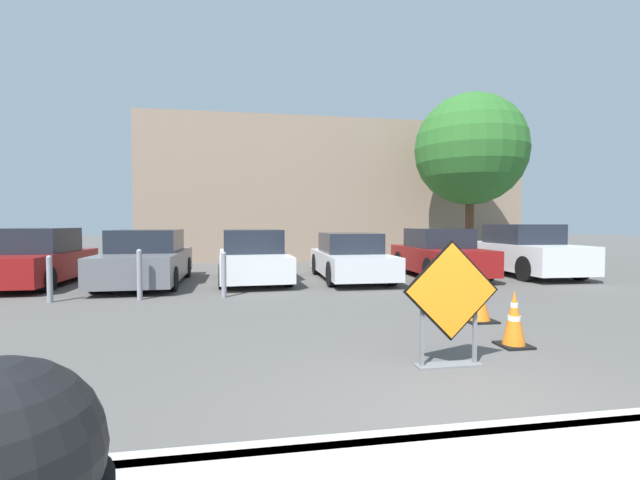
{
  "coord_description": "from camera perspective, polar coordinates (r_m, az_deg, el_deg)",
  "views": [
    {
      "loc": [
        -1.73,
        -2.82,
        1.64
      ],
      "look_at": [
        0.77,
        11.72,
        1.05
      ],
      "focal_mm": 24.0,
      "sensor_mm": 36.0,
      "label": 1
    }
  ],
  "objects": [
    {
      "name": "parked_car_second",
      "position": [
        12.35,
        -22.1,
        -2.39
      ],
      "size": [
        1.97,
        4.39,
        1.46
      ],
      "rotation": [
        0.0,
        0.0,
        3.16
      ],
      "color": "slate",
      "rests_on": "ground_plane"
    },
    {
      "name": "traffic_cone_nearest",
      "position": [
        6.3,
        24.46,
        -9.55
      ],
      "size": [
        0.39,
        0.39,
        0.75
      ],
      "color": "black",
      "rests_on": "ground_plane"
    },
    {
      "name": "bollard_nearest",
      "position": [
        9.65,
        -12.7,
        -4.34
      ],
      "size": [
        0.12,
        0.12,
        1.02
      ],
      "color": "gray",
      "rests_on": "ground_plane"
    },
    {
      "name": "street_tree_behind_lot",
      "position": [
        17.61,
        19.42,
        11.27
      ],
      "size": [
        4.21,
        4.21,
        6.55
      ],
      "color": "#513823",
      "rests_on": "ground_plane"
    },
    {
      "name": "bollard_third",
      "position": [
        10.44,
        -32.36,
        -4.25
      ],
      "size": [
        0.12,
        0.12,
        0.98
      ],
      "color": "gray",
      "rests_on": "ground_plane"
    },
    {
      "name": "road_closed_sign",
      "position": [
        5.1,
        17.06,
        -7.71
      ],
      "size": [
        1.14,
        0.2,
        1.45
      ],
      "color": "black",
      "rests_on": "ground_plane"
    },
    {
      "name": "parked_car_third",
      "position": [
        12.19,
        -8.98,
        -2.36
      ],
      "size": [
        2.02,
        4.14,
        1.45
      ],
      "rotation": [
        0.0,
        0.0,
        3.2
      ],
      "color": "white",
      "rests_on": "ground_plane"
    },
    {
      "name": "parked_car_fifth",
      "position": [
        13.49,
        15.6,
        -1.87
      ],
      "size": [
        1.91,
        4.07,
        1.47
      ],
      "rotation": [
        0.0,
        0.0,
        3.12
      ],
      "color": "maroon",
      "rests_on": "ground_plane"
    },
    {
      "name": "parked_car_nearest",
      "position": [
        13.46,
        -33.61,
        -2.18
      ],
      "size": [
        1.82,
        4.03,
        1.5
      ],
      "rotation": [
        0.0,
        0.0,
        3.13
      ],
      "color": "maroon",
      "rests_on": "ground_plane"
    },
    {
      "name": "parked_car_fourth",
      "position": [
        12.46,
        4.05,
        -2.39
      ],
      "size": [
        1.85,
        4.33,
        1.35
      ],
      "rotation": [
        0.0,
        0.0,
        3.13
      ],
      "color": "silver",
      "rests_on": "ground_plane"
    },
    {
      "name": "ground_plane",
      "position": [
        13.04,
        -2.06,
        -4.94
      ],
      "size": [
        96.0,
        96.0,
        0.0
      ],
      "primitive_type": "plane",
      "color": "#565451"
    },
    {
      "name": "curb_lip",
      "position": [
        3.66,
        21.45,
        -23.24
      ],
      "size": [
        23.17,
        0.2,
        0.14
      ],
      "color": "#ADAAA3",
      "rests_on": "ground_plane"
    },
    {
      "name": "parked_car_sixth",
      "position": [
        14.85,
        25.52,
        -1.41
      ],
      "size": [
        1.96,
        4.3,
        1.6
      ],
      "rotation": [
        0.0,
        0.0,
        3.12
      ],
      "color": "white",
      "rests_on": "ground_plane"
    },
    {
      "name": "traffic_cone_second",
      "position": [
        7.66,
        20.43,
        -7.82
      ],
      "size": [
        0.5,
        0.5,
        0.65
      ],
      "color": "black",
      "rests_on": "ground_plane"
    },
    {
      "name": "building_facade_backdrop",
      "position": [
        20.93,
        1.47,
        6.25
      ],
      "size": [
        17.03,
        5.0,
        6.18
      ],
      "color": "gray",
      "rests_on": "ground_plane"
    },
    {
      "name": "bollard_second",
      "position": [
        9.89,
        -22.93,
        -4.09
      ],
      "size": [
        0.12,
        0.12,
        1.09
      ],
      "color": "gray",
      "rests_on": "ground_plane"
    }
  ]
}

